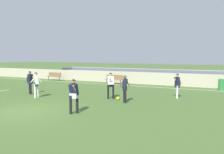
{
  "coord_description": "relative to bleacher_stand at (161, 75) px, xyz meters",
  "views": [
    {
      "loc": [
        9.56,
        -8.91,
        2.79
      ],
      "look_at": [
        1.27,
        6.81,
        1.29
      ],
      "focal_mm": 40.13,
      "sensor_mm": 36.0,
      "label": 1
    }
  ],
  "objects": [
    {
      "name": "bleacher_stand",
      "position": [
        0.0,
        0.0,
        0.0
      ],
      "size": [
        24.52,
        2.5,
        1.91
      ],
      "color": "#B2B2B7",
      "rests_on": "ground"
    },
    {
      "name": "trash_bin",
      "position": [
        6.06,
        -3.38,
        -0.31
      ],
      "size": [
        0.56,
        0.56,
        0.92
      ],
      "primitive_type": "cylinder",
      "color": "#2D7F3D",
      "rests_on": "ground"
    },
    {
      "name": "soccer_ball",
      "position": [
        0.57,
        -11.2,
        -0.66
      ],
      "size": [
        0.22,
        0.22,
        0.22
      ],
      "primitive_type": "sphere",
      "color": "yellow",
      "rests_on": "ground"
    },
    {
      "name": "ground_plane",
      "position": [
        -1.99,
        -16.36,
        -0.77
      ],
      "size": [
        160.0,
        160.0,
        0.0
      ],
      "primitive_type": "plane",
      "color": "#4C6B30"
    },
    {
      "name": "bench_far_left",
      "position": [
        -3.86,
        -3.18,
        -0.23
      ],
      "size": [
        1.8,
        0.4,
        0.9
      ],
      "color": "olive",
      "rests_on": "ground"
    },
    {
      "name": "player_dark_wide_right",
      "position": [
        0.37,
        -15.57,
        0.23
      ],
      "size": [
        0.46,
        0.66,
        1.68
      ],
      "color": "black",
      "rests_on": "ground"
    },
    {
      "name": "player_dark_pressing_high",
      "position": [
        3.73,
        -8.73,
        0.19
      ],
      "size": [
        0.65,
        0.49,
        1.63
      ],
      "color": "white",
      "rests_on": "ground"
    },
    {
      "name": "player_white_deep_cover",
      "position": [
        -4.63,
        -12.99,
        0.25
      ],
      "size": [
        0.67,
        0.48,
        1.71
      ],
      "color": "white",
      "rests_on": "ground"
    },
    {
      "name": "bench_centre_sideline",
      "position": [
        -11.53,
        -3.18,
        -0.23
      ],
      "size": [
        1.8,
        0.4,
        0.9
      ],
      "color": "olive",
      "rests_on": "ground"
    },
    {
      "name": "field_line_sideline",
      "position": [
        -1.99,
        -3.81,
        -0.77
      ],
      "size": [
        44.0,
        0.12,
        0.01
      ],
      "primitive_type": "cube",
      "color": "white",
      "rests_on": "ground"
    },
    {
      "name": "player_dark_wide_left",
      "position": [
        1.34,
        -11.82,
        0.21
      ],
      "size": [
        0.57,
        0.46,
        1.66
      ],
      "color": "black",
      "rests_on": "ground"
    },
    {
      "name": "sideline_wall",
      "position": [
        -1.99,
        -1.98,
        -0.19
      ],
      "size": [
        48.0,
        0.16,
        1.16
      ],
      "primitive_type": "cube",
      "color": "beige",
      "rests_on": "ground"
    },
    {
      "name": "player_dark_overlapping",
      "position": [
        -6.25,
        -11.96,
        0.23
      ],
      "size": [
        0.62,
        0.45,
        1.68
      ],
      "color": "black",
      "rests_on": "ground"
    },
    {
      "name": "player_white_dropping_back",
      "position": [
        -0.04,
        -11.03,
        0.25
      ],
      "size": [
        0.53,
        0.75,
        1.7
      ],
      "color": "black",
      "rests_on": "ground"
    }
  ]
}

